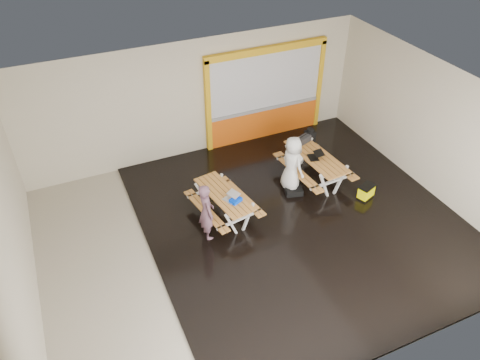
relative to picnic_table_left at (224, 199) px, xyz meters
name	(u,v)px	position (x,y,z in m)	size (l,w,h in m)	color
room	(257,175)	(0.46, -0.86, 1.17)	(10.02, 8.02, 3.52)	#B7AD9B
deck	(300,218)	(1.71, -0.86, -0.55)	(7.50, 7.98, 0.05)	black
kiosk	(265,96)	(2.66, 3.08, 0.87)	(3.88, 0.16, 3.00)	#E85D11
picnic_table_left	(224,199)	(0.00, 0.00, 0.00)	(1.56, 2.05, 0.75)	#CC8637
picnic_table_right	(315,162)	(2.88, 0.41, 0.06)	(1.58, 2.20, 0.84)	#CC8637
person_left	(206,212)	(-0.64, -0.50, 0.21)	(0.55, 0.36, 1.51)	#674454
person_right	(292,164)	(2.08, 0.30, 0.30)	(0.76, 0.50, 1.56)	white
laptop_left	(231,198)	(0.08, -0.27, 0.22)	(0.44, 0.42, 0.15)	silver
laptop_right	(315,156)	(2.81, 0.34, 0.31)	(0.46, 0.42, 0.17)	black
blue_pouch	(236,200)	(0.15, -0.40, 0.22)	(0.28, 0.20, 0.08)	#0039F0
toolbox	(304,139)	(2.92, 1.15, 0.35)	(0.45, 0.33, 0.24)	black
backpack	(310,137)	(3.30, 1.43, 0.18)	(0.34, 0.25, 0.52)	black
dark_case	(294,191)	(2.05, 0.06, -0.44)	(0.45, 0.34, 0.17)	black
fluke_bag	(366,192)	(3.71, -0.87, -0.34)	(0.52, 0.43, 0.39)	black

